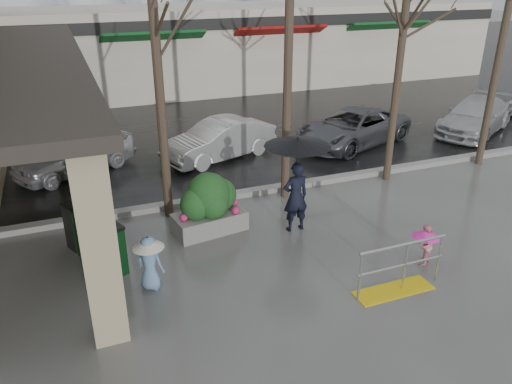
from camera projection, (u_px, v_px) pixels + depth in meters
ground at (305, 272)px, 10.18m from camera, size 120.00×120.00×0.00m
street_asphalt at (133, 76)px, 28.86m from camera, size 120.00×36.00×0.01m
curb at (239, 194)px, 13.55m from camera, size 120.00×0.30×0.15m
canopy_slab at (26, 49)px, 13.88m from camera, size 2.80×18.00×0.25m
pillar_front at (99, 245)px, 7.74m from camera, size 0.55×0.55×3.50m
pillar_back at (74, 130)px, 13.25m from camera, size 0.55×0.55×3.50m
storefront_row at (182, 48)px, 25.29m from camera, size 34.00×6.74×4.00m
handrail at (398, 274)px, 9.47m from camera, size 1.90×0.50×1.03m
tree_mideast at (406, 4)px, 12.77m from camera, size 3.20×3.20×6.50m
woman at (297, 171)px, 11.27m from camera, size 1.51×1.51×2.31m
child_pink at (425, 241)px, 10.28m from camera, size 0.56×0.56×0.90m
child_blue at (149, 258)px, 9.44m from camera, size 0.64×0.63×1.12m
planter at (209, 204)px, 11.55m from camera, size 1.77×1.06×1.46m
news_boxes at (94, 237)px, 10.42m from camera, size 1.17×1.94×1.08m
car_a at (74, 153)px, 14.98m from camera, size 3.96×3.09×1.26m
car_b at (219, 140)px, 16.10m from camera, size 4.05×2.49×1.26m
car_c at (353, 127)px, 17.39m from camera, size 4.97×3.50×1.26m
car_d at (475, 116)px, 18.71m from camera, size 4.65×3.65×1.26m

